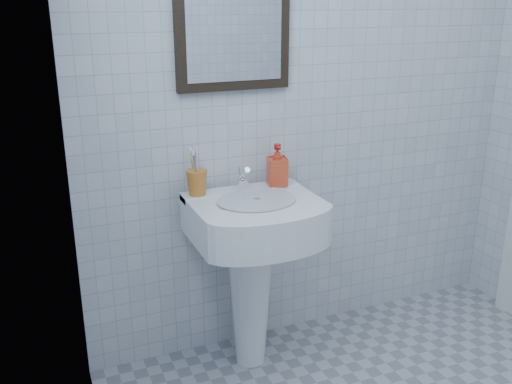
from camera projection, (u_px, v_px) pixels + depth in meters
name	position (u px, v px, depth m)	size (l,w,h in m)	color
wall_back	(312.00, 82.00, 2.59)	(2.20, 0.02, 2.50)	silver
wall_left	(111.00, 188.00, 1.14)	(0.02, 2.40, 2.50)	silver
washbasin	(252.00, 254.00, 2.49)	(0.54, 0.39, 0.83)	white
faucet	(243.00, 180.00, 2.47)	(0.05, 0.10, 0.12)	white
toothbrush_cup	(197.00, 183.00, 2.41)	(0.09, 0.09, 0.11)	#C67324
soap_dispenser	(277.00, 165.00, 2.53)	(0.08, 0.08, 0.18)	red
wall_mirror	(233.00, 14.00, 2.34)	(0.50, 0.04, 0.62)	black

